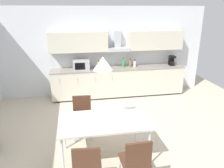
# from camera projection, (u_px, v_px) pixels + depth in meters

# --- Properties ---
(ground_plane) EXTENTS (8.61, 8.24, 0.02)m
(ground_plane) POSITION_uv_depth(u_px,v_px,m) (112.00, 141.00, 4.54)
(ground_plane) COLOR beige
(wall_back) EXTENTS (6.88, 0.10, 2.67)m
(wall_back) POSITION_uv_depth(u_px,v_px,m) (96.00, 52.00, 6.70)
(wall_back) COLOR silver
(wall_back) RESTS_ON ground_plane
(kitchen_counter) EXTENTS (4.04, 0.64, 0.90)m
(kitchen_counter) POSITION_uv_depth(u_px,v_px,m) (118.00, 82.00, 6.77)
(kitchen_counter) COLOR #333333
(kitchen_counter) RESTS_ON ground_plane
(backsplash_tile) EXTENTS (4.02, 0.02, 0.47)m
(backsplash_tile) POSITION_uv_depth(u_px,v_px,m) (117.00, 58.00, 6.82)
(backsplash_tile) COLOR silver
(backsplash_tile) RESTS_ON kitchen_counter
(upper_wall_cabinets) EXTENTS (4.02, 0.40, 0.58)m
(upper_wall_cabinets) POSITION_uv_depth(u_px,v_px,m) (118.00, 41.00, 6.50)
(upper_wall_cabinets) COLOR beige
(microwave) EXTENTS (0.48, 0.35, 0.28)m
(microwave) POSITION_uv_depth(u_px,v_px,m) (81.00, 65.00, 6.39)
(microwave) COLOR #ADADB2
(microwave) RESTS_ON kitchen_counter
(coffee_maker) EXTENTS (0.18, 0.19, 0.30)m
(coffee_maker) POSITION_uv_depth(u_px,v_px,m) (172.00, 60.00, 6.89)
(coffee_maker) COLOR black
(coffee_maker) RESTS_ON kitchen_counter
(bottle_red) EXTENTS (0.06, 0.06, 0.27)m
(bottle_red) POSITION_uv_depth(u_px,v_px,m) (105.00, 65.00, 6.47)
(bottle_red) COLOR red
(bottle_red) RESTS_ON kitchen_counter
(bottle_white) EXTENTS (0.08, 0.08, 0.22)m
(bottle_white) POSITION_uv_depth(u_px,v_px,m) (135.00, 64.00, 6.70)
(bottle_white) COLOR white
(bottle_white) RESTS_ON kitchen_counter
(bottle_brown) EXTENTS (0.07, 0.07, 0.28)m
(bottle_brown) POSITION_uv_depth(u_px,v_px,m) (130.00, 63.00, 6.68)
(bottle_brown) COLOR brown
(bottle_brown) RESTS_ON kitchen_counter
(bottle_yellow) EXTENTS (0.06, 0.06, 0.25)m
(bottle_yellow) POSITION_uv_depth(u_px,v_px,m) (99.00, 65.00, 6.51)
(bottle_yellow) COLOR yellow
(bottle_yellow) RESTS_ON kitchen_counter
(bottle_green) EXTENTS (0.06, 0.06, 0.30)m
(bottle_green) POSITION_uv_depth(u_px,v_px,m) (123.00, 63.00, 6.63)
(bottle_green) COLOR green
(bottle_green) RESTS_ON kitchen_counter
(dining_table) EXTENTS (1.54, 0.89, 0.76)m
(dining_table) POSITION_uv_depth(u_px,v_px,m) (104.00, 122.00, 3.79)
(dining_table) COLOR silver
(dining_table) RESTS_ON ground_plane
(chair_near_left) EXTENTS (0.44, 0.44, 0.87)m
(chair_near_left) POSITION_uv_depth(u_px,v_px,m) (87.00, 165.00, 3.03)
(chair_near_left) COLOR #4C2D1E
(chair_near_left) RESTS_ON ground_plane
(chair_far_left) EXTENTS (0.42, 0.42, 0.87)m
(chair_far_left) POSITION_uv_depth(u_px,v_px,m) (82.00, 112.00, 4.56)
(chair_far_left) COLOR #4C2D1E
(chair_far_left) RESTS_ON ground_plane
(chair_near_right) EXTENTS (0.41, 0.41, 0.87)m
(chair_near_right) POSITION_uv_depth(u_px,v_px,m) (136.00, 159.00, 3.14)
(chair_near_right) COLOR #4C2D1E
(chair_near_right) RESTS_ON ground_plane
(pendant_lamp) EXTENTS (0.32, 0.32, 0.22)m
(pendant_lamp) POSITION_uv_depth(u_px,v_px,m) (103.00, 63.00, 3.45)
(pendant_lamp) COLOR silver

